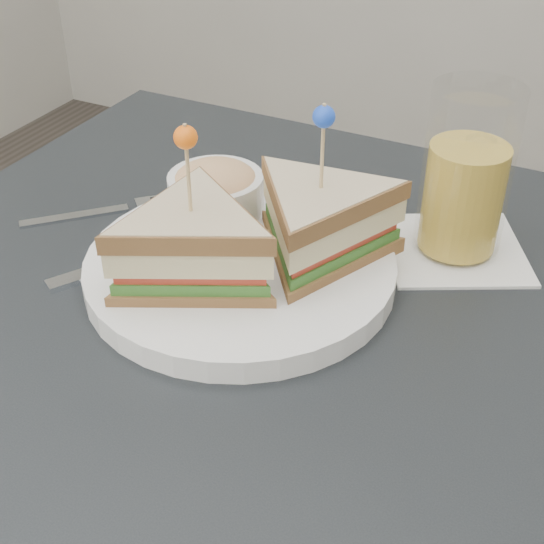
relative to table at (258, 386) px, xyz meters
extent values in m
cube|color=black|center=(0.00, 0.00, 0.06)|extent=(0.80, 0.80, 0.03)
cylinder|color=black|center=(-0.35, 0.35, -0.31)|extent=(0.04, 0.04, 0.72)
cylinder|color=white|center=(-0.04, 0.05, 0.08)|extent=(0.31, 0.31, 0.02)
cylinder|color=white|center=(-0.04, 0.05, 0.10)|extent=(0.31, 0.31, 0.01)
cylinder|color=#DBB87D|center=(-0.06, 0.00, 0.20)|extent=(0.00, 0.00, 0.09)
sphere|color=orange|center=(-0.06, 0.00, 0.24)|extent=(0.02, 0.02, 0.02)
cylinder|color=#DBB87D|center=(0.02, 0.09, 0.20)|extent=(0.00, 0.00, 0.09)
sphere|color=blue|center=(0.02, 0.09, 0.24)|extent=(0.02, 0.02, 0.02)
cylinder|color=white|center=(-0.11, 0.12, 0.11)|extent=(0.10, 0.10, 0.04)
ellipsoid|color=#E0B772|center=(-0.11, 0.12, 0.13)|extent=(0.09, 0.09, 0.04)
cube|color=silver|center=(-0.25, 0.07, 0.08)|extent=(0.09, 0.09, 0.00)
cube|color=silver|center=(-0.20, 0.12, 0.08)|extent=(0.03, 0.03, 0.00)
cube|color=white|center=(-0.17, 0.00, 0.08)|extent=(0.07, 0.10, 0.01)
cube|color=white|center=(-0.11, 0.09, 0.08)|extent=(0.08, 0.12, 0.00)
cylinder|color=white|center=(-0.08, 0.14, 0.08)|extent=(0.03, 0.03, 0.00)
cube|color=white|center=(0.12, 0.19, 0.08)|extent=(0.18, 0.18, 0.00)
cylinder|color=gold|center=(0.12, 0.19, 0.14)|extent=(0.10, 0.10, 0.10)
cylinder|color=white|center=(0.12, 0.19, 0.16)|extent=(0.11, 0.11, 0.16)
cube|color=white|center=(0.13, 0.20, 0.18)|extent=(0.03, 0.03, 0.02)
cube|color=white|center=(0.11, 0.18, 0.18)|extent=(0.02, 0.02, 0.02)
camera|label=1|loc=(0.24, -0.45, 0.49)|focal=50.00mm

